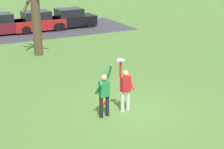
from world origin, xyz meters
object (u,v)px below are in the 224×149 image
person_defender (104,92)px  parked_car_red (38,22)px  parked_car_maroon (0,25)px  field_cone_orange (104,101)px  person_catcher (125,87)px  bare_tree_tall (35,8)px  frisbee_disc (121,60)px  parked_car_black (71,19)px

person_defender → parked_car_red: 16.31m
parked_car_maroon → parked_car_red: (2.94, -0.05, 0.00)m
parked_car_maroon → field_cone_orange: parked_car_maroon is taller
parked_car_maroon → parked_car_red: same height
field_cone_orange → parked_car_red: bearing=84.5°
person_catcher → field_cone_orange: 1.32m
parked_car_red → field_cone_orange: (-1.46, -15.20, -0.57)m
parked_car_maroon → bare_tree_tall: bare_tree_tall is taller
parked_car_maroon → field_cone_orange: (1.48, -15.26, -0.57)m
person_defender → field_cone_orange: 1.36m
person_catcher → bare_tree_tall: bare_tree_tall is taller
person_defender → bare_tree_tall: size_ratio=0.37×
frisbee_disc → field_cone_orange: (-0.23, 0.94, -1.93)m
frisbee_disc → bare_tree_tall: (-0.66, 9.24, 0.71)m
frisbee_disc → field_cone_orange: bearing=103.7°
parked_car_red → parked_car_black: (2.84, 0.19, 0.00)m
person_catcher → person_defender: (-0.92, -0.06, -0.00)m
person_defender → bare_tree_tall: (0.03, 9.28, 1.82)m
field_cone_orange → bare_tree_tall: bearing=93.0°
parked_car_red → person_catcher: bearing=-95.9°
parked_car_maroon → parked_car_red: bearing=-3.4°
frisbee_disc → parked_car_black: 16.89m
person_defender → frisbee_disc: frisbee_disc is taller
person_catcher → bare_tree_tall: bearing=-88.0°
person_defender → parked_car_maroon: (-1.01, 16.24, -0.25)m
frisbee_disc → parked_car_maroon: (-1.71, 16.20, -1.37)m
person_catcher → parked_car_red: size_ratio=0.50×
parked_car_red → parked_car_black: 2.85m
bare_tree_tall → field_cone_orange: 8.72m
parked_car_red → parked_car_black: bearing=1.4°
person_defender → frisbee_disc: (0.70, 0.04, 1.11)m
frisbee_disc → field_cone_orange: size_ratio=0.89×
person_defender → parked_car_red: person_defender is taller
parked_car_black → field_cone_orange: bearing=-108.0°
parked_car_red → field_cone_orange: 15.29m
parked_car_black → field_cone_orange: parked_car_black is taller
frisbee_disc → parked_car_black: frisbee_disc is taller
parked_car_maroon → frisbee_disc: bearing=-86.3°
frisbee_disc → person_catcher: bearing=3.5°
person_defender → parked_car_black: 17.06m
frisbee_disc → parked_car_red: size_ratio=0.07×
parked_car_black → person_defender: bearing=-108.6°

